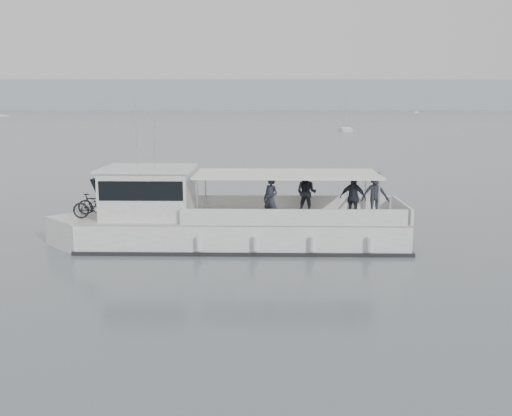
{
  "coord_description": "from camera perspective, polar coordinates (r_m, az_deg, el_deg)",
  "views": [
    {
      "loc": [
        -2.93,
        -22.9,
        5.88
      ],
      "look_at": [
        -2.87,
        0.44,
        1.6
      ],
      "focal_mm": 40.0,
      "sensor_mm": 36.0,
      "label": 1
    }
  ],
  "objects": [
    {
      "name": "ground",
      "position": [
        23.82,
        6.93,
        -3.97
      ],
      "size": [
        1400.0,
        1400.0,
        0.0
      ],
      "primitive_type": "plane",
      "color": "slate",
      "rests_on": "ground"
    },
    {
      "name": "headland",
      "position": [
        582.96,
        0.13,
        11.19
      ],
      "size": [
        1400.0,
        90.0,
        28.0
      ],
      "primitive_type": "cube",
      "color": "#939EA8",
      "rests_on": "ground"
    },
    {
      "name": "tour_boat",
      "position": [
        23.93,
        -4.36,
        -1.31
      ],
      "size": [
        15.15,
        4.17,
        6.33
      ],
      "rotation": [
        0.0,
        0.0,
        -0.02
      ],
      "color": "white",
      "rests_on": "ground"
    },
    {
      "name": "moored_fleet",
      "position": [
        222.54,
        -10.52,
        8.8
      ],
      "size": [
        422.81,
        318.53,
        9.29
      ],
      "color": "white",
      "rests_on": "ground"
    }
  ]
}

